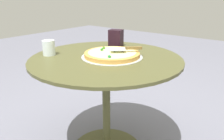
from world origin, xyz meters
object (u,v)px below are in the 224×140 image
Objects in this scene: napkin_dispenser at (116,38)px; pizza_on_tray at (112,54)px; patio_table at (106,84)px; pizza_server at (126,49)px; drinking_cup at (49,48)px.

pizza_on_tray is at bearing -73.07° from napkin_dispenser.
napkin_dispenser reaches higher than pizza_on_tray.
patio_table is 7.57× the size of napkin_dispenser.
napkin_dispenser is (-0.23, 0.19, 0.01)m from pizza_server.
patio_table is 0.21m from pizza_on_tray.
pizza_server reaches higher than pizza_on_tray.
drinking_cup is at bearing -148.06° from pizza_on_tray.
napkin_dispenser is at bearing 67.42° from drinking_cup.
patio_table is at bearing -135.03° from pizza_on_tray.
pizza_on_tray is (0.03, 0.03, 0.21)m from patio_table.
pizza_server is 1.45× the size of napkin_dispenser.
patio_table is at bearing 30.61° from drinking_cup.
patio_table is 0.28m from pizza_server.
drinking_cup is 0.52m from napkin_dispenser.
pizza_server is (0.10, 0.09, 0.24)m from patio_table.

